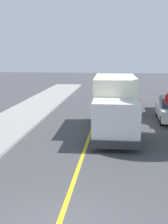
% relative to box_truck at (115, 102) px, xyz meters
% --- Properties ---
extents(centre_line_yellow, '(0.16, 56.00, 0.01)m').
position_rel_box_truck_xyz_m(centre_line_yellow, '(-1.37, -0.03, -1.76)').
color(centre_line_yellow, gold).
rests_on(centre_line_yellow, ground).
extents(box_truck, '(2.59, 7.24, 3.20)m').
position_rel_box_truck_xyz_m(box_truck, '(0.00, 0.00, 0.00)').
color(box_truck, '#F2EDCC').
rests_on(box_truck, ground).
extents(parked_car_near, '(1.93, 4.45, 1.67)m').
position_rel_box_truck_xyz_m(parked_car_near, '(0.91, 7.14, -0.97)').
color(parked_car_near, maroon).
rests_on(parked_car_near, ground).
extents(parked_car_mid, '(1.92, 4.45, 1.67)m').
position_rel_box_truck_xyz_m(parked_car_mid, '(0.96, 13.34, -0.97)').
color(parked_car_mid, '#B7B7BC').
rests_on(parked_car_mid, ground).
extents(parked_car_far, '(1.85, 4.42, 1.67)m').
position_rel_box_truck_xyz_m(parked_car_far, '(0.67, 19.43, -0.97)').
color(parked_car_far, silver).
rests_on(parked_car_far, ground).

